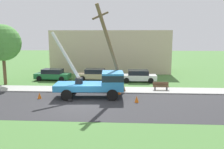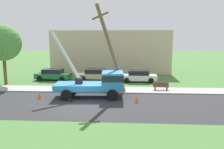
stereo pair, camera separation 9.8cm
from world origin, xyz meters
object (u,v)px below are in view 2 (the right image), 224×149
(parked_sedan_green, at_px, (53,74))
(park_bench, at_px, (161,86))
(parked_sedan_white, at_px, (138,76))
(utility_truck, at_px, (98,82))
(leaning_utility_pole, at_px, (111,49))
(roadside_tree_near, at_px, (3,43))
(traffic_cone_curbside, at_px, (119,91))
(traffic_cone_ahead, at_px, (137,99))
(traffic_cone_behind, at_px, (39,95))
(parked_sedan_tan, at_px, (95,74))

(parked_sedan_green, distance_m, park_bench, 13.97)
(parked_sedan_white, height_order, park_bench, parked_sedan_white)
(utility_truck, height_order, leaning_utility_pole, leaning_utility_pole)
(parked_sedan_green, distance_m, roadside_tree_near, 6.92)
(parked_sedan_green, bearing_deg, parked_sedan_white, -2.51)
(parked_sedan_white, bearing_deg, roadside_tree_near, -170.44)
(traffic_cone_curbside, bearing_deg, traffic_cone_ahead, -59.50)
(traffic_cone_behind, distance_m, park_bench, 11.96)
(traffic_cone_ahead, bearing_deg, leaning_utility_pole, 132.54)
(traffic_cone_behind, distance_m, parked_sedan_tan, 10.03)
(traffic_cone_ahead, bearing_deg, parked_sedan_green, 136.89)
(traffic_cone_behind, bearing_deg, utility_truck, 8.67)
(traffic_cone_ahead, distance_m, parked_sedan_tan, 11.11)
(traffic_cone_ahead, bearing_deg, utility_truck, 156.19)
(leaning_utility_pole, bearing_deg, traffic_cone_behind, -163.85)
(utility_truck, bearing_deg, parked_sedan_green, 130.19)
(traffic_cone_ahead, bearing_deg, traffic_cone_curbside, 120.50)
(utility_truck, bearing_deg, parked_sedan_tan, 99.70)
(utility_truck, relative_size, traffic_cone_behind, 12.36)
(traffic_cone_curbside, height_order, parked_sedan_tan, parked_sedan_tan)
(utility_truck, distance_m, parked_sedan_green, 10.64)
(parked_sedan_green, relative_size, parked_sedan_white, 1.01)
(utility_truck, xyz_separation_m, traffic_cone_ahead, (3.43, -1.51, -1.13))
(traffic_cone_behind, relative_size, parked_sedan_white, 0.13)
(utility_truck, distance_m, traffic_cone_behind, 5.45)
(traffic_cone_curbside, bearing_deg, traffic_cone_behind, -164.23)
(traffic_cone_curbside, relative_size, roadside_tree_near, 0.08)
(parked_sedan_green, bearing_deg, park_bench, -21.95)
(roadside_tree_near, bearing_deg, leaning_utility_pole, -17.56)
(traffic_cone_behind, xyz_separation_m, roadside_tree_near, (-6.22, 5.82, 4.53))
(traffic_cone_curbside, height_order, park_bench, park_bench)
(parked_sedan_tan, height_order, park_bench, parked_sedan_tan)
(leaning_utility_pole, relative_size, parked_sedan_green, 1.89)
(utility_truck, height_order, traffic_cone_curbside, utility_truck)
(leaning_utility_pole, height_order, parked_sedan_tan, leaning_utility_pole)
(traffic_cone_curbside, bearing_deg, leaning_utility_pole, -167.52)
(leaning_utility_pole, relative_size, parked_sedan_white, 1.92)
(traffic_cone_ahead, height_order, roadside_tree_near, roadside_tree_near)
(utility_truck, distance_m, traffic_cone_curbside, 2.47)
(traffic_cone_ahead, bearing_deg, traffic_cone_behind, 175.34)
(utility_truck, relative_size, leaning_utility_pole, 0.82)
(utility_truck, relative_size, park_bench, 4.33)
(parked_sedan_tan, bearing_deg, traffic_cone_curbside, -65.69)
(utility_truck, distance_m, traffic_cone_ahead, 3.92)
(traffic_cone_ahead, height_order, parked_sedan_tan, parked_sedan_tan)
(utility_truck, distance_m, parked_sedan_white, 8.66)
(traffic_cone_ahead, height_order, traffic_cone_curbside, same)
(parked_sedan_tan, height_order, roadside_tree_near, roadside_tree_near)
(parked_sedan_green, relative_size, roadside_tree_near, 0.65)
(traffic_cone_curbside, distance_m, parked_sedan_tan, 7.97)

